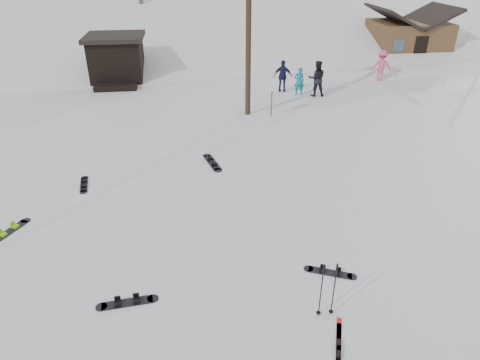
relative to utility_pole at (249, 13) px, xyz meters
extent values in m
plane|color=white|center=(-2.00, -14.00, -4.68)|extent=(200.00, 200.00, 0.00)
cube|color=white|center=(-2.00, 41.00, -16.68)|extent=(60.00, 85.24, 65.97)
cube|color=white|center=(36.00, 36.00, -15.68)|extent=(45.66, 93.98, 54.59)
cylinder|color=#3A2819|center=(0.00, 0.00, -0.18)|extent=(0.26, 0.26, 9.00)
cylinder|color=#595B60|center=(1.10, -0.40, -3.78)|extent=(0.07, 0.07, 1.80)
cube|color=white|center=(1.10, -0.44, -3.13)|extent=(0.50, 0.04, 0.60)
cube|color=black|center=(-7.00, 7.00, -3.43)|extent=(3.00, 3.00, 2.50)
cube|color=black|center=(-7.00, 7.00, -2.06)|extent=(3.40, 3.40, 0.25)
cube|color=black|center=(-7.00, 5.20, -4.53)|extent=(2.40, 1.20, 0.30)
cube|color=brown|center=(13.00, 10.00, -3.33)|extent=(5.00, 4.00, 2.70)
cube|color=black|center=(11.65, 10.00, -1.63)|extent=(2.69, 4.40, 1.43)
cube|color=black|center=(14.35, 10.00, -1.63)|extent=(2.69, 4.40, 1.43)
cube|color=black|center=(13.00, 7.98, -3.58)|extent=(0.90, 0.06, 1.90)
cube|color=#B61218|center=(-0.22, -14.37, -4.67)|extent=(0.65, 1.56, 0.02)
cube|color=black|center=(-0.22, -14.37, -4.62)|extent=(0.18, 0.30, 0.07)
cube|color=#B61218|center=(-0.16, -14.21, -4.67)|extent=(0.65, 1.56, 0.02)
cube|color=black|center=(-0.16, -14.21, -4.62)|extent=(0.18, 0.30, 0.07)
cylinder|color=black|center=(-0.32, -13.30, -3.99)|extent=(0.03, 0.03, 1.38)
cylinder|color=black|center=(-0.32, -13.30, -4.61)|extent=(0.10, 0.10, 0.01)
cylinder|color=black|center=(-0.32, -13.30, -3.33)|extent=(0.04, 0.04, 0.13)
cylinder|color=black|center=(-0.03, -13.30, -3.99)|extent=(0.03, 0.03, 1.38)
cylinder|color=black|center=(-0.03, -13.30, -4.61)|extent=(0.10, 0.10, 0.01)
cylinder|color=black|center=(-0.03, -13.30, -3.33)|extent=(0.04, 0.04, 0.13)
cube|color=black|center=(-4.59, -12.39, -4.67)|extent=(1.18, 0.38, 0.02)
cylinder|color=black|center=(-4.01, -12.33, -4.67)|extent=(0.27, 0.27, 0.02)
cylinder|color=black|center=(-5.17, -12.45, -4.67)|extent=(0.27, 0.27, 0.02)
cube|color=black|center=(-4.38, -12.37, -4.62)|extent=(0.16, 0.20, 0.08)
cube|color=black|center=(-4.80, -12.41, -4.62)|extent=(0.16, 0.20, 0.08)
cube|color=black|center=(-6.66, -6.46, -4.67)|extent=(0.41, 1.10, 0.02)
cylinder|color=black|center=(-6.74, -5.93, -4.67)|extent=(0.25, 0.25, 0.02)
cylinder|color=black|center=(-6.58, -6.99, -4.67)|extent=(0.25, 0.25, 0.02)
cube|color=black|center=(-6.69, -6.27, -4.62)|extent=(0.19, 0.16, 0.07)
cube|color=black|center=(-6.63, -6.65, -4.62)|extent=(0.19, 0.16, 0.07)
cube|color=black|center=(-8.27, -9.07, -4.67)|extent=(0.83, 1.20, 0.02)
cylinder|color=black|center=(-7.98, -8.54, -4.67)|extent=(0.28, 0.28, 0.02)
cube|color=#76C917|center=(-8.16, -8.88, -4.62)|extent=(0.25, 0.23, 0.08)
cube|color=#76C917|center=(-8.37, -9.27, -4.62)|extent=(0.25, 0.23, 0.08)
cube|color=black|center=(0.38, -11.97, -4.67)|extent=(1.09, 0.66, 0.02)
cylinder|color=black|center=(0.87, -12.19, -4.67)|extent=(0.25, 0.25, 0.02)
cylinder|color=black|center=(-0.12, -11.76, -4.67)|extent=(0.25, 0.25, 0.02)
cube|color=black|center=(0.55, -12.05, -4.62)|extent=(0.19, 0.22, 0.07)
cube|color=black|center=(0.20, -11.90, -4.62)|extent=(0.19, 0.22, 0.07)
cube|color=black|center=(-2.13, -5.30, -4.67)|extent=(0.64, 1.40, 0.03)
cylinder|color=black|center=(-2.30, -4.64, -4.67)|extent=(0.31, 0.31, 0.03)
cylinder|color=black|center=(-1.96, -5.97, -4.67)|extent=(0.31, 0.31, 0.03)
cube|color=black|center=(-2.19, -5.06, -4.61)|extent=(0.26, 0.22, 0.09)
cube|color=black|center=(-2.07, -5.54, -4.61)|extent=(0.26, 0.22, 0.09)
imported|color=#0E7590|center=(3.26, 2.74, -3.91)|extent=(0.58, 0.40, 1.53)
imported|color=black|center=(4.16, 2.46, -3.72)|extent=(1.03, 0.86, 1.93)
imported|color=#DE4E75|center=(8.99, 5.05, -3.76)|extent=(1.31, 0.94, 1.83)
imported|color=#1B193F|center=(2.50, 3.47, -3.79)|extent=(1.12, 0.72, 1.78)
camera|label=1|loc=(-2.94, -19.97, 2.52)|focal=32.00mm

